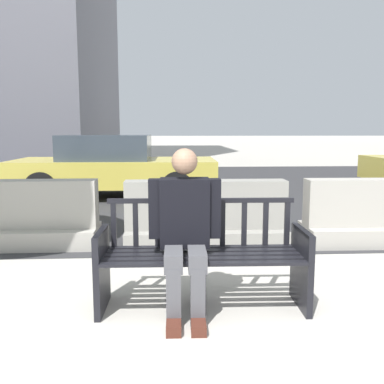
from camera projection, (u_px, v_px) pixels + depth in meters
The scene contains 7 objects.
street_asphalt at pixel (167, 187), 10.88m from camera, with size 120.00×12.00×0.01m, color #333335.
street_bench at pixel (202, 260), 3.52m from camera, with size 1.70×0.57×0.88m.
seated_person at pixel (185, 227), 3.41m from camera, with size 0.58×0.73×1.31m.
jersey_barrier_centre at pixel (206, 220), 5.35m from camera, with size 2.00×0.68×0.84m.
jersey_barrier_left at pixel (17, 220), 5.36m from camera, with size 2.01×0.70×0.84m.
jersey_barrier_right at pixel (382, 217), 5.51m from camera, with size 2.01×0.71×0.84m.
car_taxi_near at pixel (113, 167), 9.32m from camera, with size 4.36×2.03×1.35m.
Camera 1 is at (0.01, -2.10, 1.46)m, focal length 40.00 mm.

